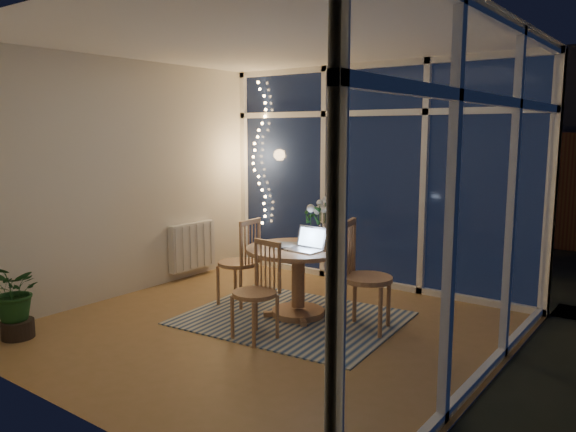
# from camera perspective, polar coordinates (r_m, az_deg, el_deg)

# --- Properties ---
(floor) EXTENTS (4.00, 4.00, 0.00)m
(floor) POSITION_cam_1_polar(r_m,az_deg,el_deg) (5.32, -1.97, -11.39)
(floor) COLOR olive
(floor) RESTS_ON ground
(ceiling) EXTENTS (4.00, 4.00, 0.00)m
(ceiling) POSITION_cam_1_polar(r_m,az_deg,el_deg) (5.06, -2.13, 17.48)
(ceiling) COLOR white
(ceiling) RESTS_ON wall_back
(wall_back) EXTENTS (4.00, 0.04, 2.60)m
(wall_back) POSITION_cam_1_polar(r_m,az_deg,el_deg) (6.70, 8.72, 4.06)
(wall_back) COLOR silver
(wall_back) RESTS_ON floor
(wall_front) EXTENTS (4.00, 0.04, 2.60)m
(wall_front) POSITION_cam_1_polar(r_m,az_deg,el_deg) (3.69, -21.81, -0.09)
(wall_front) COLOR silver
(wall_front) RESTS_ON floor
(wall_left) EXTENTS (0.04, 4.00, 2.60)m
(wall_left) POSITION_cam_1_polar(r_m,az_deg,el_deg) (6.46, -16.07, 3.66)
(wall_left) COLOR silver
(wall_left) RESTS_ON floor
(wall_right) EXTENTS (0.04, 4.00, 2.60)m
(wall_right) POSITION_cam_1_polar(r_m,az_deg,el_deg) (4.10, 20.38, 0.79)
(wall_right) COLOR silver
(wall_right) RESTS_ON floor
(window_wall_back) EXTENTS (4.00, 0.10, 2.60)m
(window_wall_back) POSITION_cam_1_polar(r_m,az_deg,el_deg) (6.66, 8.56, 4.04)
(window_wall_back) COLOR white
(window_wall_back) RESTS_ON floor
(window_wall_right) EXTENTS (0.10, 4.00, 2.60)m
(window_wall_right) POSITION_cam_1_polar(r_m,az_deg,el_deg) (4.11, 19.84, 0.83)
(window_wall_right) COLOR white
(window_wall_right) RESTS_ON floor
(radiator) EXTENTS (0.10, 0.70, 0.58)m
(radiator) POSITION_cam_1_polar(r_m,az_deg,el_deg) (7.12, -9.71, -3.01)
(radiator) COLOR silver
(radiator) RESTS_ON wall_left
(fairy_lights) EXTENTS (0.24, 0.10, 1.85)m
(fairy_lights) POSITION_cam_1_polar(r_m,az_deg,el_deg) (7.51, -2.94, 6.35)
(fairy_lights) COLOR #F1B160
(fairy_lights) RESTS_ON window_wall_back
(garden_patio) EXTENTS (12.00, 6.00, 0.10)m
(garden_patio) POSITION_cam_1_polar(r_m,az_deg,el_deg) (9.47, 19.81, -3.36)
(garden_patio) COLOR black
(garden_patio) RESTS_ON ground
(garden_fence) EXTENTS (11.00, 0.08, 1.80)m
(garden_fence) POSITION_cam_1_polar(r_m,az_deg,el_deg) (9.95, 18.18, 2.88)
(garden_fence) COLOR #3D1E16
(garden_fence) RESTS_ON ground
(neighbour_roof) EXTENTS (7.00, 3.00, 2.20)m
(neighbour_roof) POSITION_cam_1_polar(r_m,az_deg,el_deg) (12.73, 24.13, 9.58)
(neighbour_roof) COLOR #34353E
(neighbour_roof) RESTS_ON ground
(garden_shrubs) EXTENTS (0.90, 0.90, 0.90)m
(garden_shrubs) POSITION_cam_1_polar(r_m,az_deg,el_deg) (8.40, 8.25, -0.86)
(garden_shrubs) COLOR black
(garden_shrubs) RESTS_ON ground
(rug) EXTENTS (2.14, 1.78, 0.01)m
(rug) POSITION_cam_1_polar(r_m,az_deg,el_deg) (5.58, 0.42, -10.34)
(rug) COLOR beige
(rug) RESTS_ON floor
(dining_table) EXTENTS (1.11, 1.11, 0.70)m
(dining_table) POSITION_cam_1_polar(r_m,az_deg,el_deg) (5.56, 1.04, -6.73)
(dining_table) COLOR #9F6848
(dining_table) RESTS_ON floor
(chair_left) EXTENTS (0.47, 0.47, 0.94)m
(chair_left) POSITION_cam_1_polar(r_m,az_deg,el_deg) (5.93, -5.15, -4.58)
(chair_left) COLOR #9F6848
(chair_left) RESTS_ON floor
(chair_right) EXTENTS (0.58, 0.58, 1.03)m
(chair_right) POSITION_cam_1_polar(r_m,az_deg,el_deg) (5.18, 8.08, -6.04)
(chair_right) COLOR #9F6848
(chair_right) RESTS_ON floor
(chair_front) EXTENTS (0.46, 0.46, 0.88)m
(chair_front) POSITION_cam_1_polar(r_m,az_deg,el_deg) (4.94, -3.41, -7.61)
(chair_front) COLOR #9F6848
(chair_front) RESTS_ON floor
(laptop) EXTENTS (0.35, 0.30, 0.24)m
(laptop) POSITION_cam_1_polar(r_m,az_deg,el_deg) (5.30, 1.65, -2.29)
(laptop) COLOR silver
(laptop) RESTS_ON dining_table
(flower_vase) EXTENTS (0.22, 0.22, 0.21)m
(flower_vase) POSITION_cam_1_polar(r_m,az_deg,el_deg) (5.60, 3.33, -1.87)
(flower_vase) COLOR silver
(flower_vase) RESTS_ON dining_table
(bowl) EXTENTS (0.16, 0.16, 0.04)m
(bowl) POSITION_cam_1_polar(r_m,az_deg,el_deg) (5.40, 4.99, -3.21)
(bowl) COLOR white
(bowl) RESTS_ON dining_table
(newspapers) EXTENTS (0.46, 0.43, 0.01)m
(newspapers) POSITION_cam_1_polar(r_m,az_deg,el_deg) (5.52, 0.35, -3.04)
(newspapers) COLOR beige
(newspapers) RESTS_ON dining_table
(phone) EXTENTS (0.13, 0.09, 0.01)m
(phone) POSITION_cam_1_polar(r_m,az_deg,el_deg) (5.37, -0.14, -3.40)
(phone) COLOR black
(phone) RESTS_ON dining_table
(potted_plant) EXTENTS (0.57, 0.51, 0.76)m
(potted_plant) POSITION_cam_1_polar(r_m,az_deg,el_deg) (5.53, -25.96, -7.36)
(potted_plant) COLOR #19481D
(potted_plant) RESTS_ON floor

